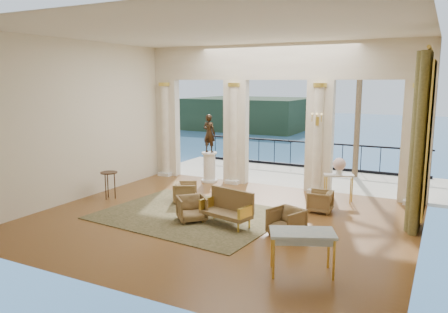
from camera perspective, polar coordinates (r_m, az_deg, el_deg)
The scene contains 23 objects.
floor at distance 10.83m, azimuth -0.62°, elevation -8.29°, with size 9.00×9.00×0.00m, color #492B12.
room_walls at distance 9.33m, azimuth -3.87°, elevation 6.80°, with size 9.00×9.00×9.00m.
arcade at distance 13.80m, azimuth 6.83°, elevation 6.52°, with size 9.00×0.56×4.50m.
terrace at distance 16.02m, azimuth 9.11°, elevation -2.59°, with size 10.00×3.60×0.10m, color #B3AB93.
balustrade at distance 17.44m, azimuth 10.79°, elevation -0.09°, with size 9.00×0.06×1.03m.
palm_tree at distance 15.96m, azimuth 17.44°, elevation 12.01°, with size 2.00×2.00×4.50m.
headland at distance 86.65m, azimuth 3.44°, elevation 5.65°, with size 22.00×18.00×6.00m, color black.
sea at distance 69.90m, azimuth 22.99°, elevation 1.39°, with size 160.00×160.00×0.00m, color #33619A.
curtain at distance 10.70m, azimuth 24.19°, elevation 1.72°, with size 0.33×1.40×4.09m.
window_frame at distance 10.68m, azimuth 25.21°, elevation 2.08°, with size 0.04×1.60×3.40m, color #E0BE49.
wall_sconce at distance 13.11m, azimuth 12.07°, elevation 4.64°, with size 0.30×0.11×0.33m.
rug at distance 11.22m, azimuth -4.35°, elevation -7.60°, with size 4.43×3.44×0.02m, color #31371D.
armchair_a at distance 10.69m, azimuth -4.23°, elevation -6.66°, with size 0.66×0.61×0.67m, color #4C3A1E.
armchair_b at distance 9.78m, azimuth 8.14°, elevation -8.31°, with size 0.66×0.62×0.68m, color #4C3A1E.
armchair_c at distance 11.66m, azimuth 12.43°, elevation -5.61°, with size 0.60×0.56×0.62m, color #4C3A1E.
armchair_d at distance 12.30m, azimuth -5.07°, elevation -4.55°, with size 0.62×0.58×0.63m, color #4C3A1E.
settee at distance 10.37m, azimuth 0.55°, elevation -6.71°, with size 1.35×0.81×0.84m.
game_table at distance 7.89m, azimuth 10.20°, elevation -10.15°, with size 1.28×1.02×0.77m.
pedestal at distance 14.71m, azimuth -1.92°, elevation -1.45°, with size 0.55×0.55×1.01m.
statue at distance 14.53m, azimuth -1.95°, elevation 3.04°, with size 0.46×0.30×1.27m, color #2F2115.
console_table at distance 12.72m, azimuth 14.75°, elevation -2.86°, with size 0.87×0.58×0.77m.
urn at distance 12.64m, azimuth 14.83°, elevation -1.08°, with size 0.36×0.36×0.47m.
side_table at distance 12.99m, azimuth -14.79°, elevation -2.45°, with size 0.48×0.48×0.79m.
Camera 1 is at (4.80, -9.10, 3.38)m, focal length 35.00 mm.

